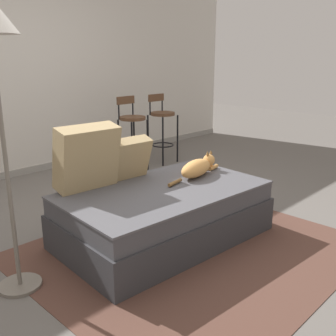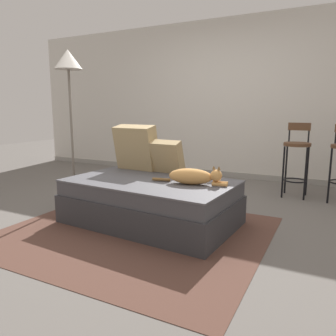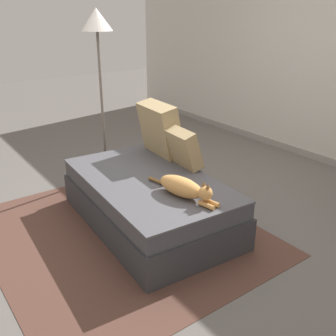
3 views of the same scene
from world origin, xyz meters
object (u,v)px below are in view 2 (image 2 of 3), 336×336
at_px(throw_pillow_middle, 167,157).
at_px(bar_stool_near_window, 297,153).
at_px(floor_lamp, 69,75).
at_px(throw_pillow_corner, 136,147).
at_px(couch, 150,201).
at_px(cat, 194,176).

height_order(throw_pillow_middle, bar_stool_near_window, bar_stool_near_window).
distance_m(bar_stool_near_window, floor_lamp, 3.01).
bearing_deg(bar_stool_near_window, throw_pillow_corner, -140.47).
distance_m(throw_pillow_corner, floor_lamp, 1.14).
bearing_deg(throw_pillow_middle, couch, -87.97).
height_order(couch, throw_pillow_middle, throw_pillow_middle).
relative_size(couch, floor_lamp, 0.96).
distance_m(couch, throw_pillow_middle, 0.57).
relative_size(throw_pillow_corner, throw_pillow_middle, 1.42).
bearing_deg(throw_pillow_corner, cat, -24.06).
bearing_deg(cat, throw_pillow_middle, 142.07).
bearing_deg(throw_pillow_middle, cat, -37.93).
xyz_separation_m(throw_pillow_middle, bar_stool_near_window, (1.20, 1.37, -0.06)).
relative_size(throw_pillow_middle, bar_stool_near_window, 0.38).
xyz_separation_m(couch, floor_lamp, (-1.18, 0.18, 1.31)).
bearing_deg(couch, throw_pillow_middle, 92.03).
height_order(cat, floor_lamp, floor_lamp).
xyz_separation_m(couch, cat, (0.46, 0.03, 0.29)).
distance_m(throw_pillow_corner, throw_pillow_middle, 0.43).
bearing_deg(floor_lamp, throw_pillow_middle, 10.43).
bearing_deg(bar_stool_near_window, throw_pillow_middle, -131.34).
height_order(couch, cat, cat).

